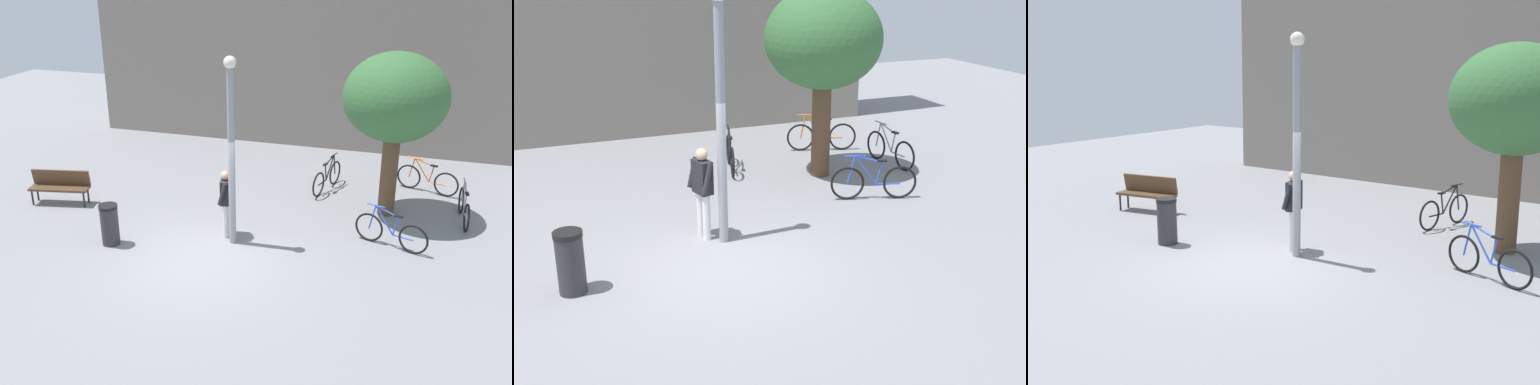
# 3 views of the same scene
# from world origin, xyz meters

# --- Properties ---
(ground_plane) EXTENTS (36.00, 36.00, 0.00)m
(ground_plane) POSITION_xyz_m (0.00, 0.00, 0.00)
(ground_plane) COLOR gray
(building_facade) EXTENTS (14.89, 2.00, 9.43)m
(building_facade) POSITION_xyz_m (0.00, 9.60, 4.72)
(building_facade) COLOR gray
(building_facade) RESTS_ON ground_plane
(lamppost) EXTENTS (0.28, 0.28, 4.38)m
(lamppost) POSITION_xyz_m (0.36, 0.94, 2.42)
(lamppost) COLOR gray
(lamppost) RESTS_ON ground_plane
(person_by_lamppost) EXTENTS (0.38, 0.63, 1.67)m
(person_by_lamppost) POSITION_xyz_m (0.08, 1.23, 0.97)
(person_by_lamppost) COLOR white
(person_by_lamppost) RESTS_ON ground_plane
(park_bench) EXTENTS (1.66, 0.79, 0.92)m
(park_bench) POSITION_xyz_m (-4.90, 1.76, 0.55)
(park_bench) COLOR #513823
(park_bench) RESTS_ON ground_plane
(plaza_tree) EXTENTS (2.59, 2.59, 4.21)m
(plaza_tree) POSITION_xyz_m (3.65, 3.69, 3.05)
(plaza_tree) COLOR brown
(plaza_tree) RESTS_ON ground_plane
(bicycle_blue) EXTENTS (1.73, 0.62, 0.97)m
(bicycle_blue) POSITION_xyz_m (3.93, 1.81, 0.38)
(bicycle_blue) COLOR black
(bicycle_blue) RESTS_ON ground_plane
(bicycle_black) EXTENTS (0.50, 1.77, 0.97)m
(bicycle_black) POSITION_xyz_m (1.86, 4.84, 0.38)
(bicycle_black) COLOR black
(bicycle_black) RESTS_ON ground_plane
(trash_bin) EXTENTS (0.44, 0.44, 0.99)m
(trash_bin) POSITION_xyz_m (-2.35, 0.01, 0.50)
(trash_bin) COLOR #2D2D33
(trash_bin) RESTS_ON ground_plane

